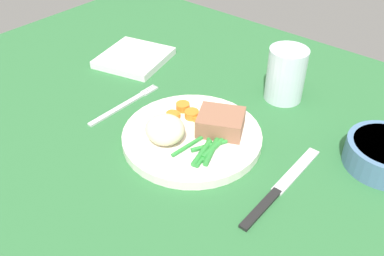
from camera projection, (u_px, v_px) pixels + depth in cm
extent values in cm
cube|color=#2D6B38|center=(189.00, 131.00, 72.71)|extent=(120.00, 90.00, 2.00)
cylinder|color=white|center=(192.00, 137.00, 68.53)|extent=(23.03, 23.03, 1.60)
cube|color=#936047|center=(221.00, 122.00, 67.70)|extent=(9.39, 8.94, 3.17)
ellipsoid|color=beige|center=(165.00, 129.00, 65.27)|extent=(6.44, 6.15, 4.28)
cylinder|color=orange|center=(183.00, 107.00, 72.92)|extent=(2.42, 2.42, 1.30)
cylinder|color=orange|center=(197.00, 117.00, 70.70)|extent=(1.88, 1.88, 0.88)
cylinder|color=orange|center=(193.00, 115.00, 71.00)|extent=(2.46, 2.46, 1.27)
cylinder|color=orange|center=(175.00, 115.00, 71.29)|extent=(1.86, 1.86, 0.80)
cylinder|color=orange|center=(171.00, 120.00, 69.97)|extent=(2.14, 2.14, 1.16)
cylinder|color=orange|center=(172.00, 115.00, 71.27)|extent=(2.13, 2.13, 0.88)
cylinder|color=orange|center=(183.00, 106.00, 73.19)|extent=(2.07, 2.07, 1.20)
cylinder|color=#2D8C38|center=(209.00, 146.00, 64.91)|extent=(3.49, 5.71, 0.70)
cylinder|color=#2D8C38|center=(206.00, 148.00, 64.45)|extent=(3.57, 5.76, 0.62)
cylinder|color=#2D8C38|center=(215.00, 146.00, 64.71)|extent=(1.31, 7.03, 0.90)
cylinder|color=#2D8C38|center=(207.00, 153.00, 63.65)|extent=(2.10, 7.13, 0.62)
cylinder|color=#2D8C38|center=(213.00, 149.00, 64.17)|extent=(3.49, 7.40, 0.86)
cylinder|color=#2D8C38|center=(202.00, 153.00, 63.42)|extent=(2.37, 6.16, 0.89)
cylinder|color=#2D8C38|center=(190.00, 145.00, 65.11)|extent=(1.41, 7.40, 0.64)
cube|color=silver|center=(117.00, 109.00, 75.93)|extent=(1.00, 13.00, 0.40)
cube|color=silver|center=(147.00, 89.00, 81.28)|extent=(0.24, 3.60, 0.40)
cube|color=silver|center=(148.00, 90.00, 81.08)|extent=(0.24, 3.60, 0.40)
cube|color=silver|center=(150.00, 91.00, 80.87)|extent=(0.24, 3.60, 0.40)
cube|color=silver|center=(151.00, 91.00, 80.67)|extent=(0.24, 3.60, 0.40)
cube|color=black|center=(261.00, 209.00, 56.92)|extent=(1.30, 9.00, 0.64)
cube|color=silver|center=(296.00, 170.00, 62.99)|extent=(1.70, 12.00, 0.40)
cylinder|color=silver|center=(286.00, 74.00, 76.26)|extent=(7.13, 7.13, 10.13)
cylinder|color=silver|center=(284.00, 88.00, 78.07)|extent=(6.56, 6.56, 4.16)
cube|color=white|center=(134.00, 58.00, 90.40)|extent=(16.36, 16.68, 1.57)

